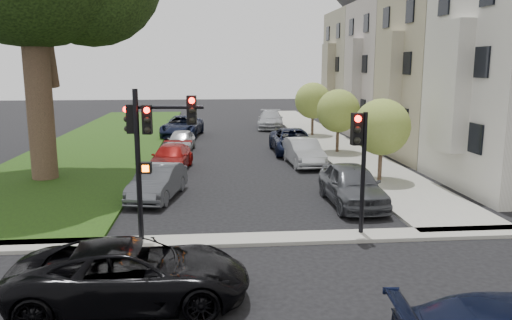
{
  "coord_description": "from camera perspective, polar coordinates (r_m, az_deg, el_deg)",
  "views": [
    {
      "loc": [
        -1.63,
        -12.68,
        5.35
      ],
      "look_at": [
        0.0,
        5.0,
        2.0
      ],
      "focal_mm": 35.0,
      "sensor_mm": 36.0,
      "label": 1
    }
  ],
  "objects": [
    {
      "name": "car_parked_8",
      "position": [
        38.84,
        -8.43,
        3.83
      ],
      "size": [
        3.37,
        6.04,
        1.6
      ],
      "primitive_type": "imported",
      "rotation": [
        0.0,
        0.0,
        -0.13
      ],
      "color": "black",
      "rests_on": "ground"
    },
    {
      "name": "ground",
      "position": [
        13.86,
        1.94,
        -12.03
      ],
      "size": [
        140.0,
        140.0,
        0.0
      ],
      "primitive_type": "plane",
      "color": "black",
      "rests_on": "ground"
    },
    {
      "name": "car_cross_near",
      "position": [
        11.89,
        -13.93,
        -12.49
      ],
      "size": [
        5.38,
        2.65,
        1.47
      ],
      "primitive_type": "imported",
      "rotation": [
        0.0,
        0.0,
        1.61
      ],
      "color": "black",
      "rests_on": "ground"
    },
    {
      "name": "small_tree_a",
      "position": [
        23.61,
        14.17,
        3.67
      ],
      "size": [
        2.61,
        2.61,
        3.91
      ],
      "color": "black",
      "rests_on": "ground"
    },
    {
      "name": "grass_strip",
      "position": [
        37.79,
        -16.46,
        2.19
      ],
      "size": [
        8.0,
        44.0,
        0.12
      ],
      "primitive_type": "cube",
      "color": "black",
      "rests_on": "ground"
    },
    {
      "name": "car_parked_5",
      "position": [
        20.75,
        -11.17,
        -2.5
      ],
      "size": [
        2.27,
        4.4,
        1.38
      ],
      "primitive_type": "imported",
      "rotation": [
        0.0,
        0.0,
        -0.2
      ],
      "color": "#3F4247",
      "rests_on": "ground"
    },
    {
      "name": "car_parked_4",
      "position": [
        43.54,
        1.66,
        4.63
      ],
      "size": [
        2.78,
        5.48,
        1.53
      ],
      "primitive_type": "imported",
      "rotation": [
        0.0,
        0.0,
        -0.13
      ],
      "color": "#999BA0",
      "rests_on": "ground"
    },
    {
      "name": "house_d",
      "position": [
        45.45,
        13.1,
        12.41
      ],
      "size": [
        7.7,
        7.55,
        15.97
      ],
      "color": "gray",
      "rests_on": "ground"
    },
    {
      "name": "house_c",
      "position": [
        38.39,
        16.67,
        12.61
      ],
      "size": [
        7.7,
        7.55,
        15.97
      ],
      "color": "#9B9B9B",
      "rests_on": "ground"
    },
    {
      "name": "car_parked_2",
      "position": [
        31.12,
        4.25,
        2.16
      ],
      "size": [
        2.55,
        5.46,
        1.51
      ],
      "primitive_type": "imported",
      "rotation": [
        0.0,
        0.0,
        -0.01
      ],
      "color": "black",
      "rests_on": "ground"
    },
    {
      "name": "small_tree_b",
      "position": [
        31.1,
        9.38,
        5.55
      ],
      "size": [
        2.65,
        2.65,
        3.97
      ],
      "color": "black",
      "rests_on": "ground"
    },
    {
      "name": "small_tree_c",
      "position": [
        38.56,
        6.51,
        6.75
      ],
      "size": [
        2.76,
        2.76,
        4.14
      ],
      "color": "black",
      "rests_on": "ground"
    },
    {
      "name": "sidewalk_cross",
      "position": [
        15.69,
        1.02,
        -9.02
      ],
      "size": [
        60.0,
        1.0,
        0.12
      ],
      "primitive_type": "cube",
      "color": "#A6A597",
      "rests_on": "ground"
    },
    {
      "name": "car_parked_7",
      "position": [
        32.22,
        -8.57,
        2.21
      ],
      "size": [
        1.89,
        4.05,
        1.34
      ],
      "primitive_type": "imported",
      "rotation": [
        0.0,
        0.0,
        -0.08
      ],
      "color": "#999BA0",
      "rests_on": "ground"
    },
    {
      "name": "traffic_signal_main",
      "position": [
        15.17,
        -12.04,
        2.46
      ],
      "size": [
        2.3,
        0.6,
        4.7
      ],
      "color": "black",
      "rests_on": "ground"
    },
    {
      "name": "car_parked_6",
      "position": [
        26.29,
        -9.7,
        0.24
      ],
      "size": [
        2.36,
        4.7,
        1.31
      ],
      "primitive_type": "imported",
      "rotation": [
        0.0,
        0.0,
        -0.12
      ],
      "color": "maroon",
      "rests_on": "ground"
    },
    {
      "name": "car_parked_0",
      "position": [
        19.81,
        10.92,
        -2.78
      ],
      "size": [
        1.94,
        4.73,
        1.61
      ],
      "primitive_type": "imported",
      "rotation": [
        0.0,
        0.0,
        0.01
      ],
      "color": "#3F4247",
      "rests_on": "ground"
    },
    {
      "name": "traffic_signal_secondary",
      "position": [
        15.78,
        11.78,
        1.04
      ],
      "size": [
        0.51,
        0.41,
        3.97
      ],
      "color": "black",
      "rests_on": "ground"
    },
    {
      "name": "house_b",
      "position": [
        31.54,
        21.82,
        12.82
      ],
      "size": [
        7.7,
        7.55,
        15.97
      ],
      "color": "#AEA89D",
      "rests_on": "ground"
    },
    {
      "name": "sidewalk_right",
      "position": [
        38.0,
        7.54,
        2.58
      ],
      "size": [
        3.5,
        44.0,
        0.12
      ],
      "primitive_type": "cube",
      "color": "#A6A597",
      "rests_on": "ground"
    },
    {
      "name": "car_parked_1",
      "position": [
        27.39,
        5.42,
        0.93
      ],
      "size": [
        1.83,
        4.53,
        1.46
      ],
      "primitive_type": "imported",
      "rotation": [
        0.0,
        0.0,
        0.06
      ],
      "color": "#999BA0",
      "rests_on": "ground"
    }
  ]
}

